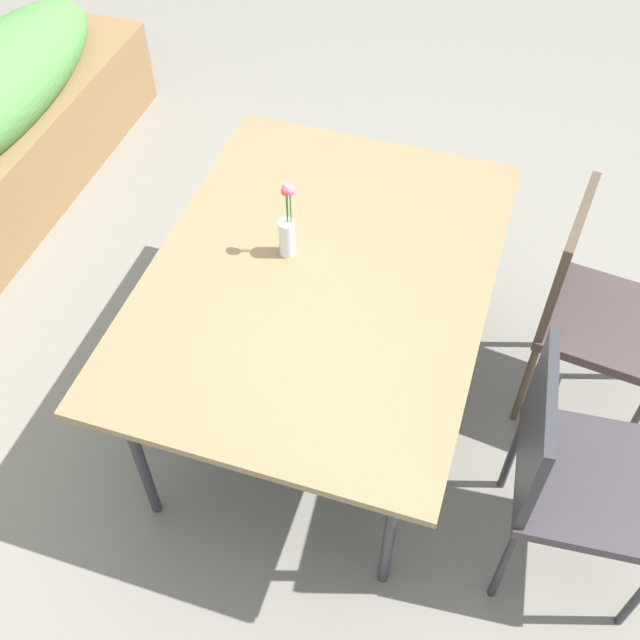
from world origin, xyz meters
TOP-DOWN VIEW (x-y plane):
  - ground_plane at (0.00, 0.00)m, footprint 12.00×12.00m
  - dining_table at (0.03, -0.02)m, footprint 1.48×1.09m
  - chair_near_right at (0.37, -0.91)m, footprint 0.49×0.49m
  - chair_near_left at (-0.31, -0.92)m, footprint 0.49×0.49m
  - flower_vase at (0.09, 0.10)m, footprint 0.05×0.06m

SIDE VIEW (x-z plane):
  - ground_plane at x=0.00m, z-range 0.00..0.00m
  - chair_near_right at x=0.37m, z-range 0.07..0.98m
  - chair_near_left at x=-0.31m, z-range 0.08..0.97m
  - dining_table at x=0.03m, z-range 0.33..1.06m
  - flower_vase at x=0.09m, z-range 0.70..0.99m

